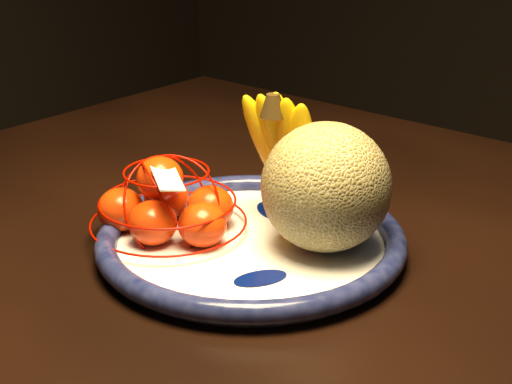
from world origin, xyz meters
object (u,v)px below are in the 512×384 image
Objects in this scene: dining_table at (418,335)px; banana_bunch at (286,148)px; mandarin_bag at (168,207)px; fruit_bowl at (251,241)px; cantaloupe at (326,187)px.

banana_bunch reaches higher than dining_table.
mandarin_bag is at bearing -153.28° from dining_table.
fruit_bowl is at bearing -152.33° from dining_table.
dining_table is 0.26m from banana_bunch.
banana_bunch is at bearing 93.93° from fruit_bowl.
cantaloupe is 0.75× the size of mandarin_bag.
banana_bunch is (-0.18, 0.01, 0.18)m from dining_table.
cantaloupe is at bearing 25.01° from fruit_bowl.
banana_bunch is (-0.08, 0.05, 0.02)m from cantaloupe.
dining_table is 4.73× the size of fruit_bowl.
banana_bunch reaches higher than cantaloupe.
mandarin_bag reaches higher than dining_table.
fruit_bowl is 0.11m from cantaloupe.
mandarin_bag reaches higher than fruit_bowl.
mandarin_bag is (-0.17, -0.07, -0.04)m from cantaloupe.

